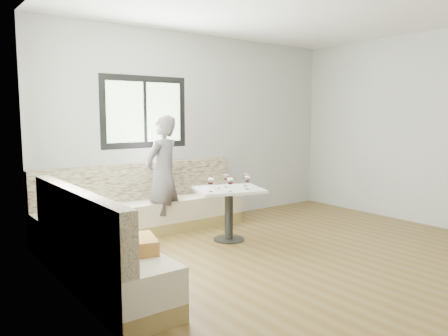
% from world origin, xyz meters
% --- Properties ---
extents(room, '(5.01, 5.01, 2.81)m').
position_xyz_m(room, '(-0.08, 0.08, 1.41)').
color(room, brown).
rests_on(room, ground).
extents(banquette, '(2.90, 2.80, 0.95)m').
position_xyz_m(banquette, '(-1.59, 1.62, 0.33)').
color(banquette, olive).
rests_on(banquette, ground).
extents(table, '(0.99, 0.88, 0.68)m').
position_xyz_m(table, '(-0.32, 1.32, 0.51)').
color(table, black).
rests_on(table, ground).
extents(person, '(0.70, 0.60, 1.61)m').
position_xyz_m(person, '(-0.86, 2.08, 0.81)').
color(person, '#635C62').
rests_on(person, ground).
extents(olive_ramekin, '(0.10, 0.10, 0.04)m').
position_xyz_m(olive_ramekin, '(-0.50, 1.37, 0.70)').
color(olive_ramekin, white).
rests_on(olive_ramekin, table).
extents(wine_glass_a, '(0.08, 0.08, 0.18)m').
position_xyz_m(wine_glass_a, '(-0.65, 1.26, 0.81)').
color(wine_glass_a, white).
rests_on(wine_glass_a, table).
extents(wine_glass_b, '(0.08, 0.08, 0.18)m').
position_xyz_m(wine_glass_b, '(-0.45, 1.13, 0.81)').
color(wine_glass_b, white).
rests_on(wine_glass_b, table).
extents(wine_glass_c, '(0.08, 0.08, 0.18)m').
position_xyz_m(wine_glass_c, '(-0.18, 1.13, 0.81)').
color(wine_glass_c, white).
rests_on(wine_glass_c, table).
extents(wine_glass_d, '(0.08, 0.08, 0.18)m').
position_xyz_m(wine_glass_d, '(-0.29, 1.42, 0.81)').
color(wine_glass_d, white).
rests_on(wine_glass_d, table).
extents(wine_glass_e, '(0.08, 0.08, 0.18)m').
position_xyz_m(wine_glass_e, '(-0.04, 1.33, 0.81)').
color(wine_glass_e, white).
rests_on(wine_glass_e, table).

